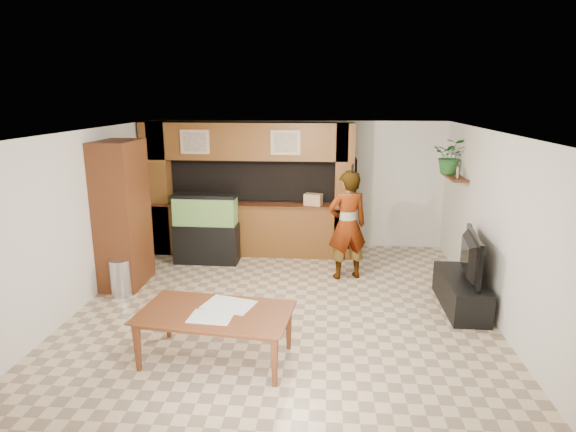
# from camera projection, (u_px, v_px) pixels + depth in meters

# --- Properties ---
(floor) EXTENTS (6.50, 6.50, 0.00)m
(floor) POSITION_uv_depth(u_px,v_px,m) (282.00, 308.00, 7.18)
(floor) COLOR #C8AF8B
(floor) RESTS_ON ground
(ceiling) EXTENTS (6.50, 6.50, 0.00)m
(ceiling) POSITION_uv_depth(u_px,v_px,m) (282.00, 132.00, 6.54)
(ceiling) COLOR white
(ceiling) RESTS_ON wall_back
(wall_back) EXTENTS (6.00, 0.00, 6.00)m
(wall_back) POSITION_uv_depth(u_px,v_px,m) (297.00, 184.00, 10.00)
(wall_back) COLOR silver
(wall_back) RESTS_ON floor
(wall_left) EXTENTS (0.00, 6.50, 6.50)m
(wall_left) POSITION_uv_depth(u_px,v_px,m) (80.00, 220.00, 7.11)
(wall_left) COLOR silver
(wall_left) RESTS_ON floor
(wall_right) EXTENTS (0.00, 6.50, 6.50)m
(wall_right) POSITION_uv_depth(u_px,v_px,m) (499.00, 229.00, 6.62)
(wall_right) COLOR silver
(wall_right) RESTS_ON floor
(partition) EXTENTS (4.20, 0.99, 2.60)m
(partition) POSITION_uv_depth(u_px,v_px,m) (247.00, 188.00, 9.48)
(partition) COLOR brown
(partition) RESTS_ON floor
(wall_clock) EXTENTS (0.05, 0.25, 0.25)m
(wall_clock) POSITION_uv_depth(u_px,v_px,m) (109.00, 170.00, 7.92)
(wall_clock) COLOR black
(wall_clock) RESTS_ON wall_left
(wall_shelf) EXTENTS (0.25, 0.90, 0.04)m
(wall_shelf) POSITION_uv_depth(u_px,v_px,m) (454.00, 177.00, 8.42)
(wall_shelf) COLOR #612F17
(wall_shelf) RESTS_ON wall_right
(pantry_cabinet) EXTENTS (0.60, 0.98, 2.40)m
(pantry_cabinet) POSITION_uv_depth(u_px,v_px,m) (122.00, 214.00, 7.86)
(pantry_cabinet) COLOR #612F17
(pantry_cabinet) RESTS_ON floor
(trash_can) EXTENTS (0.33, 0.33, 0.60)m
(trash_can) POSITION_uv_depth(u_px,v_px,m) (121.00, 278.00, 7.58)
(trash_can) COLOR #B2B2B7
(trash_can) RESTS_ON floor
(aquarium) EXTENTS (1.20, 0.45, 1.32)m
(aquarium) POSITION_uv_depth(u_px,v_px,m) (206.00, 229.00, 9.04)
(aquarium) COLOR black
(aquarium) RESTS_ON floor
(tv_stand) EXTENTS (0.52, 1.43, 0.48)m
(tv_stand) POSITION_uv_depth(u_px,v_px,m) (461.00, 292.00, 7.16)
(tv_stand) COLOR black
(tv_stand) RESTS_ON floor
(television) EXTENTS (0.30, 1.20, 0.69)m
(television) POSITION_uv_depth(u_px,v_px,m) (464.00, 255.00, 7.02)
(television) COLOR black
(television) RESTS_ON tv_stand
(photo_frame) EXTENTS (0.05, 0.14, 0.18)m
(photo_frame) POSITION_uv_depth(u_px,v_px,m) (457.00, 172.00, 8.24)
(photo_frame) COLOR tan
(photo_frame) RESTS_ON wall_shelf
(potted_plant) EXTENTS (0.73, 0.69, 0.64)m
(potted_plant) POSITION_uv_depth(u_px,v_px,m) (451.00, 156.00, 8.57)
(potted_plant) COLOR #245B26
(potted_plant) RESTS_ON wall_shelf
(person) EXTENTS (0.79, 0.64, 1.89)m
(person) POSITION_uv_depth(u_px,v_px,m) (347.00, 225.00, 8.18)
(person) COLOR #A37959
(person) RESTS_ON floor
(microphone) EXTENTS (0.04, 0.11, 0.17)m
(microphone) POSITION_uv_depth(u_px,v_px,m) (352.00, 169.00, 7.78)
(microphone) COLOR black
(microphone) RESTS_ON person
(dining_table) EXTENTS (1.88, 1.18, 0.63)m
(dining_table) POSITION_uv_depth(u_px,v_px,m) (215.00, 337.00, 5.68)
(dining_table) COLOR #612F17
(dining_table) RESTS_ON floor
(newspaper_a) EXTENTS (0.51, 0.39, 0.01)m
(newspaper_a) POSITION_uv_depth(u_px,v_px,m) (211.00, 317.00, 5.49)
(newspaper_a) COLOR silver
(newspaper_a) RESTS_ON dining_table
(newspaper_b) EXTENTS (0.68, 0.57, 0.01)m
(newspaper_b) POSITION_uv_depth(u_px,v_px,m) (229.00, 305.00, 5.82)
(newspaper_b) COLOR silver
(newspaper_b) RESTS_ON dining_table
(counter_box) EXTENTS (0.37, 0.29, 0.22)m
(counter_box) POSITION_uv_depth(u_px,v_px,m) (313.00, 199.00, 9.24)
(counter_box) COLOR tan
(counter_box) RESTS_ON partition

